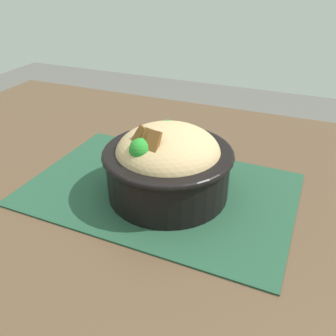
# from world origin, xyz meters

# --- Properties ---
(table) EXTENTS (1.27, 0.85, 0.76)m
(table) POSITION_xyz_m (0.00, 0.00, 0.69)
(table) COLOR #4C3826
(table) RESTS_ON ground_plane
(placemat) EXTENTS (0.47, 0.32, 0.00)m
(placemat) POSITION_xyz_m (-0.04, 0.02, 0.76)
(placemat) COLOR #1E422D
(placemat) RESTS_ON table
(bowl) EXTENTS (0.22, 0.22, 0.14)m
(bowl) POSITION_xyz_m (-0.06, 0.03, 0.83)
(bowl) COLOR black
(bowl) RESTS_ON placemat
(fork) EXTENTS (0.04, 0.13, 0.00)m
(fork) POSITION_xyz_m (0.04, 0.00, 0.77)
(fork) COLOR #B3B3B3
(fork) RESTS_ON placemat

